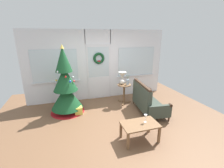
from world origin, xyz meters
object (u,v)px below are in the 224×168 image
(flower_vase, at_px, (128,81))
(gift_box, at_px, (78,110))
(coffee_table, at_px, (140,126))
(wine_glass, at_px, (146,117))
(table_lamp, at_px, (122,76))
(settee_sofa, at_px, (147,101))
(side_table, at_px, (124,90))
(christmas_tree, at_px, (66,88))

(flower_vase, xyz_separation_m, gift_box, (-1.75, -0.29, -0.70))
(coffee_table, distance_m, wine_glass, 0.25)
(table_lamp, relative_size, gift_box, 1.91)
(wine_glass, bearing_deg, settee_sofa, 59.06)
(side_table, xyz_separation_m, wine_glass, (-0.28, -2.04, 0.07))
(side_table, relative_size, wine_glass, 3.59)
(side_table, height_order, flower_vase, flower_vase)
(side_table, xyz_separation_m, table_lamp, (-0.06, 0.04, 0.49))
(table_lamp, distance_m, wine_glass, 2.13)
(side_table, bearing_deg, gift_box, -167.88)
(settee_sofa, height_order, wine_glass, settee_sofa)
(table_lamp, height_order, gift_box, table_lamp)
(table_lamp, xyz_separation_m, coffee_table, (-0.36, -2.10, -0.62))
(table_lamp, xyz_separation_m, wine_glass, (-0.22, -2.08, -0.42))
(table_lamp, xyz_separation_m, gift_box, (-1.59, -0.39, -0.87))
(settee_sofa, relative_size, wine_glass, 7.76)
(table_lamp, bearing_deg, christmas_tree, -176.01)
(christmas_tree, distance_m, wine_glass, 2.59)
(christmas_tree, distance_m, table_lamp, 1.92)
(christmas_tree, bearing_deg, gift_box, -39.56)
(side_table, bearing_deg, table_lamp, 146.31)
(coffee_table, bearing_deg, table_lamp, 80.22)
(gift_box, bearing_deg, flower_vase, 9.55)
(wine_glass, bearing_deg, side_table, 82.23)
(table_lamp, height_order, wine_glass, table_lamp)
(settee_sofa, xyz_separation_m, flower_vase, (-0.33, 0.79, 0.44))
(coffee_table, bearing_deg, settee_sofa, 54.76)
(flower_vase, bearing_deg, coffee_table, -104.63)
(christmas_tree, height_order, table_lamp, christmas_tree)
(christmas_tree, xyz_separation_m, wine_glass, (1.69, -1.94, -0.23))
(settee_sofa, xyz_separation_m, coffee_table, (-0.86, -1.21, -0.01))
(christmas_tree, height_order, flower_vase, christmas_tree)
(side_table, relative_size, table_lamp, 1.59)
(settee_sofa, height_order, flower_vase, flower_vase)
(christmas_tree, height_order, coffee_table, christmas_tree)
(flower_vase, relative_size, coffee_table, 0.42)
(christmas_tree, distance_m, settee_sofa, 2.55)
(coffee_table, bearing_deg, gift_box, 125.78)
(christmas_tree, relative_size, side_table, 3.01)
(coffee_table, relative_size, gift_box, 3.65)
(flower_vase, bearing_deg, christmas_tree, -179.09)
(coffee_table, height_order, gift_box, coffee_table)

